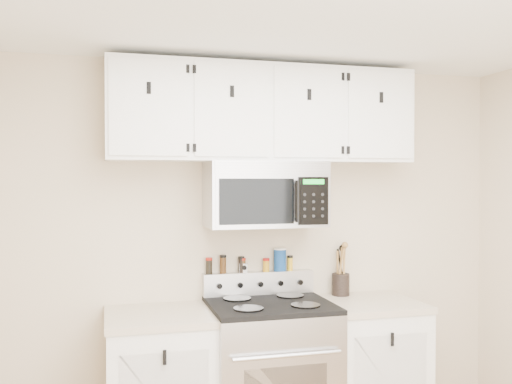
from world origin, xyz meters
The scene contains 15 objects.
back_wall centered at (0.00, 1.75, 1.25)m, with size 3.50×0.01×2.50m, color beige.
range centered at (0.00, 1.43, 0.49)m, with size 0.76×0.65×1.10m.
base_cabinet_right centered at (0.69, 1.45, 0.46)m, with size 0.64×0.62×0.92m.
microwave centered at (0.00, 1.55, 1.63)m, with size 0.76×0.44×0.42m.
upper_cabinets centered at (0.00, 1.58, 2.15)m, with size 2.00×0.35×0.62m.
utensil_crock centered at (0.58, 1.66, 1.01)m, with size 0.12×0.12×0.35m.
kitchen_timer centered at (-0.10, 1.71, 1.13)m, with size 0.05×0.04×0.06m, color silver.
salt_canister centered at (0.15, 1.71, 1.18)m, with size 0.09×0.09×0.16m.
spice_jar_0 centered at (-0.34, 1.71, 1.15)m, with size 0.04×0.04×0.11m.
spice_jar_1 centered at (-0.25, 1.71, 1.16)m, with size 0.04×0.04×0.12m.
spice_jar_2 centered at (-0.12, 1.71, 1.15)m, with size 0.04×0.04×0.11m.
spice_jar_3 centered at (-0.11, 1.71, 1.15)m, with size 0.04×0.04×0.10m.
spice_jar_4 centered at (0.05, 1.71, 1.15)m, with size 0.05×0.05×0.09m.
spice_jar_5 centered at (0.16, 1.71, 1.15)m, with size 0.04×0.04×0.09m.
spice_jar_6 centered at (0.22, 1.71, 1.15)m, with size 0.04×0.04×0.10m.
Camera 1 is at (-1.00, -2.00, 1.72)m, focal length 40.00 mm.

